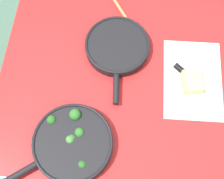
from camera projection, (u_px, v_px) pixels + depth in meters
The scene contains 8 objects.
ground_plane at pixel (112, 134), 1.98m from camera, with size 14.00×14.00×0.00m, color #476B56.
dining_table_red at pixel (112, 98), 1.33m from camera, with size 1.29×0.94×0.77m.
skillet_broccoli at pixel (72, 143), 1.15m from camera, with size 0.33×0.38×0.07m.
skillet_eggs at pixel (117, 47), 1.30m from camera, with size 0.39×0.27×0.05m.
wooden_spoon at pixel (126, 17), 1.38m from camera, with size 0.34×0.25×0.02m.
parchment_sheet at pixel (193, 79), 1.28m from camera, with size 0.36×0.25×0.00m.
grater_knife at pixel (190, 78), 1.27m from camera, with size 0.17×0.20×0.02m.
cheese_block at pixel (192, 82), 1.25m from camera, with size 0.10×0.09×0.04m.
Camera 1 is at (-0.44, -0.05, 1.95)m, focal length 50.00 mm.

